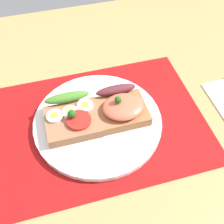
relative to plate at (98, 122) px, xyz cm
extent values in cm
cube|color=tan|center=(0.00, 0.00, -2.48)|extent=(120.00, 90.00, 3.20)
cube|color=#A21111|center=(0.00, 0.00, -0.73)|extent=(43.43, 31.33, 0.30)
cylinder|color=white|center=(0.00, 0.00, 0.00)|extent=(25.81, 25.81, 1.17)
cube|color=#9A6646|center=(-5.01, 0.06, 1.66)|extent=(10.34, 8.75, 2.14)
cylinder|color=red|center=(-3.83, -0.96, 3.03)|extent=(4.72, 4.72, 0.60)
ellipsoid|color=#4B832B|center=(-5.01, 4.84, 3.63)|extent=(9.10, 2.20, 1.80)
sphere|color=#1E5919|center=(-4.87, 0.06, 4.13)|extent=(1.60, 1.60, 1.60)
cylinder|color=white|center=(-8.11, 1.30, 2.98)|extent=(3.24, 3.24, 0.50)
cylinder|color=yellow|center=(-8.11, 1.30, 3.31)|extent=(1.46, 1.46, 0.16)
cylinder|color=white|center=(-5.01, 1.44, 2.98)|extent=(3.24, 3.24, 0.50)
cylinder|color=yellow|center=(-5.01, 1.44, 3.31)|extent=(1.46, 1.46, 0.16)
cylinder|color=white|center=(-1.91, 2.35, 2.98)|extent=(3.24, 3.24, 0.50)
cylinder|color=yellow|center=(-1.91, 2.35, 3.31)|extent=(1.46, 1.46, 0.16)
cube|color=#A0673F|center=(5.01, -0.36, 1.62)|extent=(9.95, 8.45, 2.07)
ellipsoid|color=#ED6445|center=(5.13, -0.50, 3.69)|extent=(8.16, 6.76, 2.06)
ellipsoid|color=maroon|center=(5.01, 4.26, 3.55)|extent=(8.46, 2.20, 1.80)
sphere|color=#1E5919|center=(4.21, 0.24, 5.42)|extent=(1.40, 1.40, 1.40)
camera|label=1|loc=(-6.32, -33.53, 45.50)|focal=44.96mm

